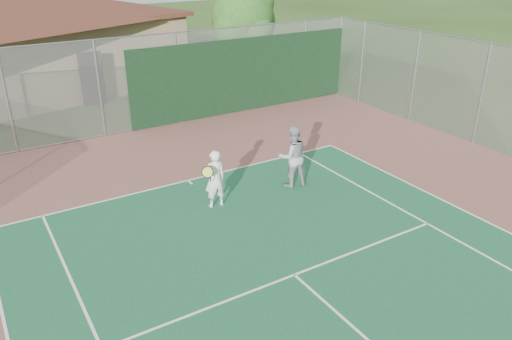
{
  "coord_description": "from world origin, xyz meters",
  "views": [
    {
      "loc": [
        -5.27,
        -0.66,
        6.44
      ],
      "look_at": [
        0.71,
        9.13,
        1.26
      ],
      "focal_mm": 35.0,
      "sensor_mm": 36.0,
      "label": 1
    }
  ],
  "objects_px": {
    "tree": "(244,18)",
    "player_grey_back": "(292,157)",
    "clubhouse": "(12,21)",
    "player_white_front": "(215,179)"
  },
  "relations": [
    {
      "from": "clubhouse",
      "to": "player_grey_back",
      "type": "distance_m",
      "value": 16.52
    },
    {
      "from": "tree",
      "to": "player_white_front",
      "type": "bearing_deg",
      "value": -123.77
    },
    {
      "from": "clubhouse",
      "to": "player_white_front",
      "type": "height_order",
      "value": "clubhouse"
    },
    {
      "from": "clubhouse",
      "to": "tree",
      "type": "relative_size",
      "value": 3.33
    },
    {
      "from": "tree",
      "to": "player_white_front",
      "type": "height_order",
      "value": "tree"
    },
    {
      "from": "clubhouse",
      "to": "player_grey_back",
      "type": "bearing_deg",
      "value": -85.08
    },
    {
      "from": "clubhouse",
      "to": "player_grey_back",
      "type": "height_order",
      "value": "clubhouse"
    },
    {
      "from": "player_grey_back",
      "to": "player_white_front",
      "type": "bearing_deg",
      "value": 10.61
    },
    {
      "from": "player_white_front",
      "to": "player_grey_back",
      "type": "relative_size",
      "value": 0.88
    },
    {
      "from": "tree",
      "to": "player_grey_back",
      "type": "bearing_deg",
      "value": -113.55
    }
  ]
}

